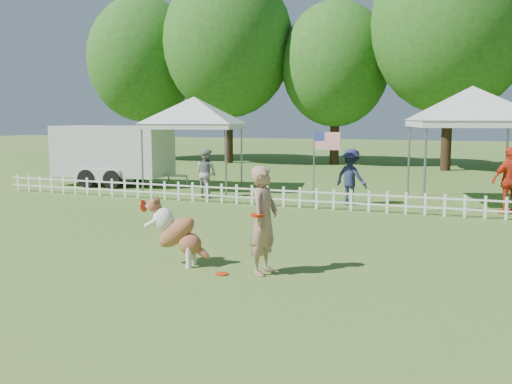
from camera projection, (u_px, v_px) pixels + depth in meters
ground at (197, 267)px, 10.01m from camera, size 120.00×120.00×0.00m
picket_fence at (308, 198)px, 16.43m from camera, size 22.00×0.08×0.60m
handler at (264, 220)px, 9.47m from camera, size 0.48×0.69×1.81m
dog at (178, 232)px, 10.04m from camera, size 1.18×0.49×1.19m
frisbee_on_turf at (222, 274)px, 9.51m from camera, size 0.29×0.29×0.02m
canopy_tent_left at (195, 145)px, 20.57m from camera, size 3.79×3.79×3.28m
canopy_tent_right at (470, 147)px, 16.95m from camera, size 4.07×4.07×3.45m
cargo_trailer at (114, 155)px, 22.12m from camera, size 5.55×2.90×2.35m
flag_pole at (314, 168)px, 16.88m from camera, size 0.87×0.20×2.24m
spectator_a at (206, 173)px, 18.68m from camera, size 0.93×0.82×1.59m
spectator_b at (351, 177)px, 17.06m from camera, size 1.25×1.03×1.68m
spectator_c at (510, 181)px, 15.40m from camera, size 1.14×0.96×1.83m
tree_far_left at (143, 70)px, 35.04m from camera, size 6.60×6.60×11.00m
tree_left at (228, 57)px, 32.34m from camera, size 7.40×7.40×12.00m
tree_center_left at (336, 76)px, 31.24m from camera, size 6.00×6.00×9.80m
tree_center_right at (451, 41)px, 27.50m from camera, size 7.60×7.60×12.60m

